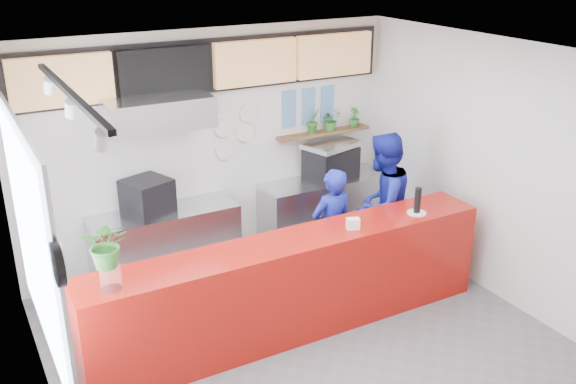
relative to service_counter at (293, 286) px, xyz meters
name	(u,v)px	position (x,y,z in m)	size (l,w,h in m)	color
floor	(312,349)	(0.00, -0.40, -0.55)	(5.00, 5.00, 0.00)	slate
ceiling	(317,59)	(0.00, -0.40, 2.45)	(5.00, 5.00, 0.00)	silver
wall_back	(213,148)	(0.00, 2.10, 0.95)	(5.00, 5.00, 0.00)	white
wall_left	(40,280)	(-2.50, -0.40, 0.95)	(5.00, 5.00, 0.00)	white
wall_right	(504,174)	(2.50, -0.40, 0.95)	(5.00, 5.00, 0.00)	white
service_counter	(293,286)	(0.00, 0.00, 0.00)	(4.50, 0.60, 1.10)	#A2120B
cream_band	(209,61)	(0.00, 2.09, 2.05)	(5.00, 0.02, 0.80)	beige
prep_bench	(166,245)	(-0.80, 1.80, -0.10)	(1.80, 0.60, 0.90)	#B2B5BA
panini_oven	(147,197)	(-0.98, 1.80, 0.57)	(0.49, 0.49, 0.44)	black
extraction_hood	(157,112)	(-0.80, 1.75, 1.60)	(1.20, 0.70, 0.35)	#B2B5BA
hood_lip	(158,129)	(-0.80, 1.75, 1.40)	(1.20, 0.70, 0.08)	#B2B5BA
right_bench	(324,209)	(1.50, 1.80, -0.10)	(1.80, 0.60, 0.90)	#B2B5BA
espresso_machine	(331,163)	(1.60, 1.80, 0.56)	(0.67, 0.48, 0.43)	black
espresso_tray	(331,145)	(1.60, 1.80, 0.83)	(0.73, 0.50, 0.07)	silver
herb_shelf	(324,133)	(1.60, 2.00, 0.95)	(1.40, 0.18, 0.04)	brown
menu_board_far_left	(62,81)	(-1.75, 1.98, 2.00)	(1.10, 0.10, 0.55)	tan
menu_board_mid_left	(165,71)	(-0.59, 1.98, 2.00)	(1.10, 0.10, 0.55)	black
menu_board_mid_right	(255,63)	(0.57, 1.98, 2.00)	(1.10, 0.10, 0.55)	tan
menu_board_far_right	(334,55)	(1.73, 1.98, 2.00)	(1.10, 0.10, 0.55)	tan
soffit	(210,66)	(0.00, 2.06, 2.00)	(4.80, 0.04, 0.65)	black
window_pane	(34,242)	(-2.47, -0.10, 1.15)	(0.04, 2.20, 1.90)	silver
window_frame	(36,241)	(-2.45, -0.10, 1.15)	(0.03, 2.30, 2.00)	#B2B5BA
wall_clock_rim	(58,264)	(-2.46, -1.30, 1.50)	(0.30, 0.30, 0.05)	black
wall_clock_face	(63,263)	(-2.43, -1.30, 1.50)	(0.26, 0.26, 0.02)	white
track_rail	(69,92)	(-2.10, -0.40, 2.39)	(0.05, 2.40, 0.04)	black
dec_plate_a	(224,128)	(0.15, 2.07, 1.20)	(0.24, 0.24, 0.03)	silver
dec_plate_b	(245,132)	(0.45, 2.07, 1.10)	(0.24, 0.24, 0.03)	silver
dec_plate_c	(225,151)	(0.15, 2.07, 0.90)	(0.24, 0.24, 0.03)	silver
dec_plate_d	(248,113)	(0.50, 2.07, 1.35)	(0.24, 0.24, 0.03)	silver
photo_frame_a	(289,100)	(1.10, 2.08, 1.45)	(0.20, 0.02, 0.25)	#598CBF
photo_frame_b	(309,97)	(1.40, 2.08, 1.45)	(0.20, 0.02, 0.25)	#598CBF
photo_frame_c	(327,95)	(1.70, 2.08, 1.45)	(0.20, 0.02, 0.25)	#598CBF
photo_frame_d	(289,118)	(1.10, 2.08, 1.20)	(0.20, 0.02, 0.25)	#598CBF
photo_frame_e	(308,115)	(1.40, 2.08, 1.20)	(0.20, 0.02, 0.25)	#598CBF
photo_frame_f	(327,113)	(1.70, 2.08, 1.20)	(0.20, 0.02, 0.25)	#598CBF
staff_center	(332,230)	(0.86, 0.60, 0.21)	(0.56, 0.37, 1.53)	#151F97
staff_right	(381,206)	(1.59, 0.63, 0.37)	(0.90, 0.70, 1.84)	#151F97
herb_b	(313,121)	(1.43, 2.00, 1.14)	(0.19, 0.15, 0.34)	#306D26
herb_c	(331,119)	(1.71, 2.00, 1.12)	(0.28, 0.24, 0.31)	#306D26
herb_d	(354,117)	(2.10, 2.00, 1.10)	(0.15, 0.13, 0.27)	#306D26
glass_vase	(110,277)	(-1.90, -0.09, 0.67)	(0.19, 0.19, 0.23)	white
basil_vase	(107,244)	(-1.90, -0.09, 0.99)	(0.39, 0.34, 0.44)	#306D26
napkin_holder	(353,224)	(0.68, -0.08, 0.61)	(0.14, 0.09, 0.12)	white
white_plate	(417,213)	(1.54, -0.09, 0.56)	(0.21, 0.21, 0.02)	white
pepper_mill	(418,200)	(1.54, -0.09, 0.71)	(0.07, 0.07, 0.29)	black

